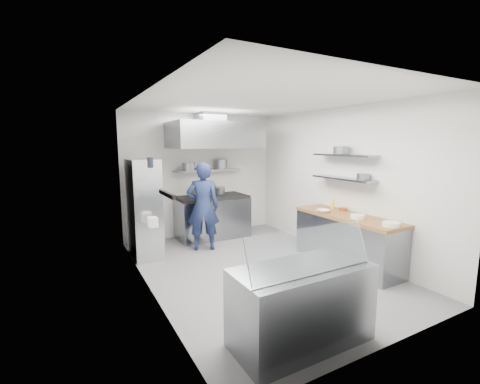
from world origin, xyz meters
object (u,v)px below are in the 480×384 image
wire_rack (144,208)px  display_case (301,305)px  gas_range (212,218)px  chef (203,207)px

wire_rack → display_case: size_ratio=1.23×
gas_range → chef: (-0.52, -0.72, 0.43)m
chef → display_case: (-0.26, -3.38, -0.46)m
gas_range → chef: 0.99m
gas_range → display_case: size_ratio=1.07×
wire_rack → gas_range: bearing=17.9°
chef → display_case: 3.42m
chef → wire_rack: 1.13m
gas_range → display_case: bearing=-100.7°
display_case → gas_range: bearing=79.3°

